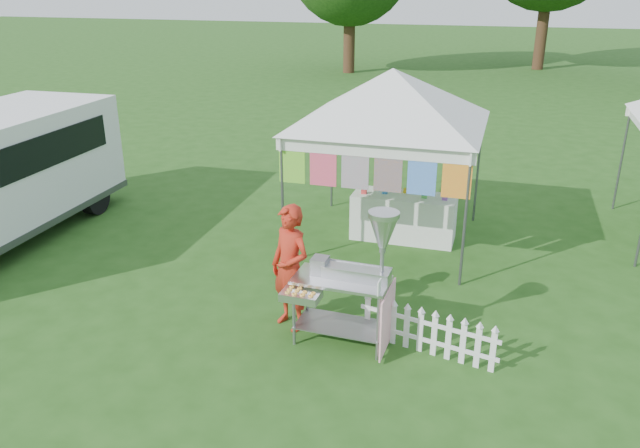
% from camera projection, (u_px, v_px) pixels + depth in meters
% --- Properties ---
extents(ground, '(120.00, 120.00, 0.00)m').
position_uv_depth(ground, '(332.00, 341.00, 8.02)').
color(ground, '#234E16').
rests_on(ground, ground).
extents(canopy_main, '(4.24, 4.24, 3.45)m').
position_uv_depth(canopy_main, '(393.00, 69.00, 10.03)').
color(canopy_main, '#59595E').
rests_on(canopy_main, ground).
extents(donut_cart, '(1.33, 0.87, 1.82)m').
position_uv_depth(donut_cart, '(356.00, 269.00, 7.54)').
color(donut_cart, gray).
rests_on(donut_cart, ground).
extents(vendor, '(0.74, 0.65, 1.70)m').
position_uv_depth(vendor, '(290.00, 268.00, 8.07)').
color(vendor, '#B32616').
rests_on(vendor, ground).
extents(picket_fence, '(1.76, 0.41, 0.56)m').
position_uv_depth(picket_fence, '(427.00, 333.00, 7.65)').
color(picket_fence, white).
rests_on(picket_fence, ground).
extents(display_table, '(1.80, 0.70, 0.81)m').
position_uv_depth(display_table, '(403.00, 217.00, 11.04)').
color(display_table, white).
rests_on(display_table, ground).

